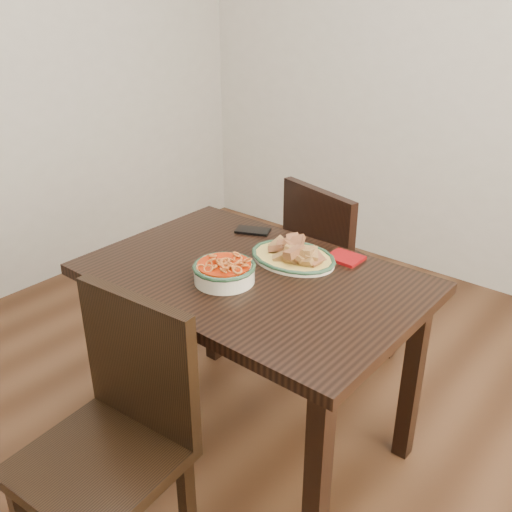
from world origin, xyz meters
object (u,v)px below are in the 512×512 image
Objects in this scene: chair_near at (118,428)px; noodle_bowl at (224,270)px; chair_far at (333,266)px; fish_plate at (293,249)px; smartphone at (253,231)px; dining_table at (252,299)px.

noodle_bowl is at bearing 90.54° from chair_near.
chair_near is (0.08, -1.29, 0.00)m from chair_far.
fish_plate is (0.12, -0.48, 0.30)m from chair_far.
chair_far is 1.00× the size of chair_near.
chair_far is 0.82m from noodle_bowl.
chair_far reaches higher than smartphone.
chair_far reaches higher than fish_plate.
dining_table is at bearing 86.33° from chair_near.
chair_far is (-0.07, 0.66, -0.15)m from dining_table.
dining_table is at bearing -74.81° from smartphone.
chair_near is at bearing -92.43° from fish_plate.
fish_plate is at bearing 82.69° from chair_near.
dining_table is 8.53× the size of smartphone.
fish_plate is at bearing -45.48° from smartphone.
dining_table is at bearing 70.75° from noodle_bowl.
fish_plate reaches higher than smartphone.
chair_near is 4.12× the size of noodle_bowl.
dining_table is 1.31× the size of chair_far.
noodle_bowl is (-0.04, -0.10, 0.15)m from dining_table.
chair_far is 0.58m from fish_plate.
fish_plate is 1.50× the size of noodle_bowl.
chair_far is at bearing 96.15° from dining_table.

